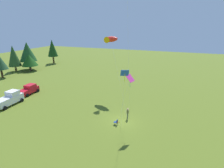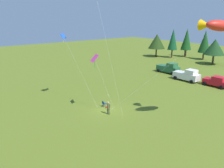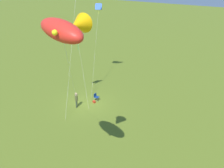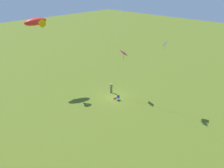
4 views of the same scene
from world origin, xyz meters
TOP-DOWN VIEW (x-y plane):
  - ground_plane at (0.00, 0.00)m, footprint 160.00×160.00m
  - person_kite_flyer at (1.10, -0.60)m, footprint 0.57×0.44m
  - folding_chair at (-1.26, 0.40)m, footprint 0.51×0.51m
  - backpack_on_grass at (-0.66, 0.50)m, footprint 0.34×0.38m
  - truck_white_pickup at (-1.73, 20.81)m, footprint 5.05×2.51m
  - car_red_sedan at (3.64, 21.66)m, footprint 4.25×2.30m
  - kite_large_fish at (10.29, 5.96)m, footprint 10.97×8.49m
  - kite_diamond_rainbow at (-0.71, -1.29)m, footprint 2.17×2.59m
  - kite_diamond_blue at (-6.63, -2.32)m, footprint 5.64×2.42m

SIDE VIEW (x-z plane):
  - ground_plane at x=0.00m, z-range 0.00..0.00m
  - backpack_on_grass at x=-0.66m, z-range 0.00..0.22m
  - folding_chair at x=-1.26m, z-range 0.08..0.90m
  - car_red_sedan at x=3.64m, z-range 0.00..1.89m
  - person_kite_flyer at x=1.10m, z-range 0.15..1.89m
  - truck_white_pickup at x=-1.73m, z-range -0.07..2.27m
  - kite_diamond_rainbow at x=-0.71m, z-range 3.21..10.75m
  - kite_diamond_blue at x=-6.63m, z-range 4.17..13.94m
  - kite_large_fish at x=10.29m, z-range 5.23..17.06m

